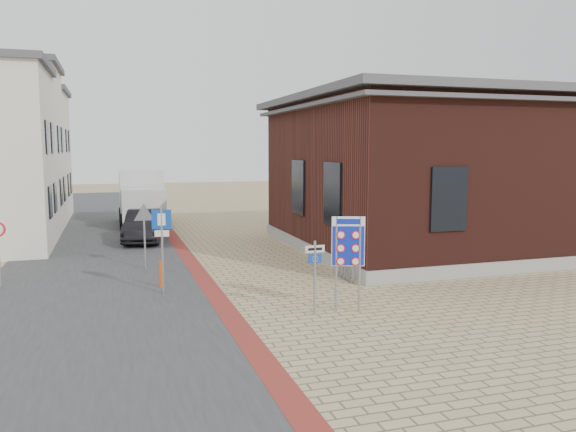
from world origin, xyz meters
TOP-DOWN VIEW (x-y plane):
  - ground at (0.00, 0.00)m, footprint 120.00×120.00m
  - road_strip at (-5.50, 15.00)m, footprint 7.00×60.00m
  - curb_strip at (-2.00, 10.00)m, footprint 0.60×40.00m
  - brick_building at (8.99, 7.00)m, footprint 13.00×13.00m
  - townhouse_far at (-10.99, 24.00)m, footprint 7.40×6.40m
  - bike_rack at (2.65, 2.20)m, footprint 0.08×1.80m
  - sedan at (-3.43, 12.51)m, footprint 2.41×4.87m
  - box_truck at (-3.20, 18.78)m, footprint 2.67×6.12m
  - border_sign at (1.20, -1.50)m, footprint 0.88×0.34m
  - essen_sign at (0.23, -1.50)m, footprint 0.55×0.07m
  - parking_sign at (-3.50, 2.00)m, footprint 0.60×0.16m
  - yield_sign at (-3.80, 6.00)m, footprint 0.86×0.09m
  - bollard at (-3.50, 2.80)m, footprint 0.09×0.09m

SIDE VIEW (x-z plane):
  - ground at x=0.00m, z-range 0.00..0.00m
  - road_strip at x=-5.50m, z-range 0.00..0.02m
  - curb_strip at x=-2.00m, z-range 0.00..0.03m
  - bike_rack at x=2.65m, z-range -0.04..0.56m
  - bollard at x=-3.50m, z-range 0.00..0.89m
  - sedan at x=-3.43m, z-range 0.00..1.54m
  - essen_sign at x=0.23m, z-range 0.30..2.35m
  - box_truck at x=-3.20m, z-range 0.05..3.24m
  - yield_sign at x=-3.80m, z-range 0.64..3.07m
  - parking_sign at x=-3.50m, z-range 0.51..3.24m
  - border_sign at x=1.20m, z-range 0.58..3.25m
  - brick_building at x=8.99m, z-range 0.09..6.89m
  - townhouse_far at x=-10.99m, z-range 0.02..8.32m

